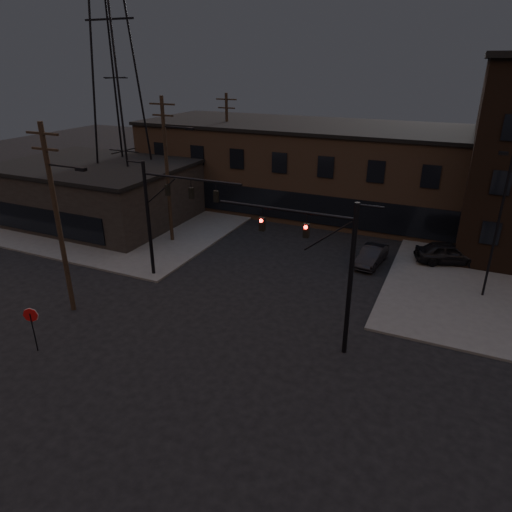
{
  "coord_description": "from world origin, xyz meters",
  "views": [
    {
      "loc": [
        10.54,
        -15.32,
        13.84
      ],
      "look_at": [
        0.53,
        6.61,
        3.5
      ],
      "focal_mm": 32.0,
      "sensor_mm": 36.0,
      "label": 1
    }
  ],
  "objects_px": {
    "stop_sign": "(31,320)",
    "parked_car_lot_a": "(448,253)",
    "car_crossing": "(372,256)",
    "traffic_signal_near": "(328,261)",
    "traffic_signal_far": "(163,209)"
  },
  "relations": [
    {
      "from": "traffic_signal_near",
      "to": "traffic_signal_far",
      "type": "height_order",
      "value": "same"
    },
    {
      "from": "traffic_signal_near",
      "to": "stop_sign",
      "type": "height_order",
      "value": "traffic_signal_near"
    },
    {
      "from": "parked_car_lot_a",
      "to": "car_crossing",
      "type": "xyz_separation_m",
      "value": [
        -5.1,
        -2.22,
        -0.27
      ]
    },
    {
      "from": "stop_sign",
      "to": "parked_car_lot_a",
      "type": "height_order",
      "value": "stop_sign"
    },
    {
      "from": "stop_sign",
      "to": "parked_car_lot_a",
      "type": "distance_m",
      "value": 27.61
    },
    {
      "from": "traffic_signal_far",
      "to": "stop_sign",
      "type": "distance_m",
      "value": 10.55
    },
    {
      "from": "traffic_signal_near",
      "to": "stop_sign",
      "type": "distance_m",
      "value": 15.17
    },
    {
      "from": "traffic_signal_near",
      "to": "parked_car_lot_a",
      "type": "distance_m",
      "value": 15.38
    },
    {
      "from": "traffic_signal_near",
      "to": "car_crossing",
      "type": "bearing_deg",
      "value": 89.3
    },
    {
      "from": "traffic_signal_near",
      "to": "traffic_signal_far",
      "type": "relative_size",
      "value": 1.0
    },
    {
      "from": "traffic_signal_far",
      "to": "stop_sign",
      "type": "xyz_separation_m",
      "value": [
        -1.28,
        -9.99,
        -3.17
      ]
    },
    {
      "from": "traffic_signal_near",
      "to": "parked_car_lot_a",
      "type": "relative_size",
      "value": 1.73
    },
    {
      "from": "traffic_signal_far",
      "to": "stop_sign",
      "type": "bearing_deg",
      "value": -97.32
    },
    {
      "from": "traffic_signal_near",
      "to": "traffic_signal_far",
      "type": "xyz_separation_m",
      "value": [
        -12.07,
        3.5,
        0.08
      ]
    },
    {
      "from": "traffic_signal_near",
      "to": "stop_sign",
      "type": "relative_size",
      "value": 3.23
    }
  ]
}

